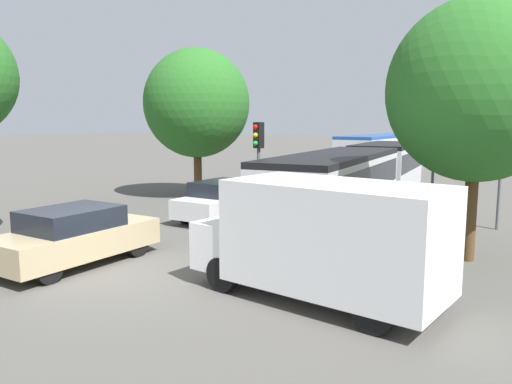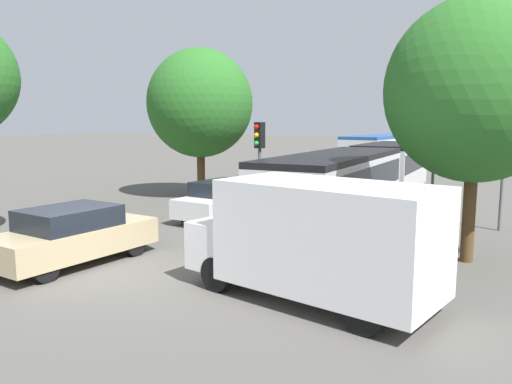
% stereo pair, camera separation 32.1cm
% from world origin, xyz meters
% --- Properties ---
extents(ground_plane, '(200.00, 200.00, 0.00)m').
position_xyz_m(ground_plane, '(0.00, 0.00, 0.00)').
color(ground_plane, '#4F4C47').
extents(articulated_bus, '(3.21, 16.05, 2.37)m').
position_xyz_m(articulated_bus, '(1.91, 11.33, 1.37)').
color(articulated_bus, silver).
rests_on(articulated_bus, ground).
extents(city_bus_rear, '(3.16, 11.60, 2.47)m').
position_xyz_m(city_bus_rear, '(-1.67, 27.53, 1.43)').
color(city_bus_rear, silver).
rests_on(city_bus_rear, ground).
extents(queued_car_tan, '(1.91, 4.10, 1.40)m').
position_xyz_m(queued_car_tan, '(-1.66, 0.25, 0.71)').
color(queued_car_tan, tan).
rests_on(queued_car_tan, ground).
extents(queued_car_white, '(1.88, 4.04, 1.38)m').
position_xyz_m(queued_car_white, '(-1.54, 6.68, 0.70)').
color(queued_car_white, white).
rests_on(queued_car_white, ground).
extents(queued_car_red, '(2.06, 4.44, 1.51)m').
position_xyz_m(queued_car_red, '(-1.91, 12.75, 0.77)').
color(queued_car_red, '#B21E19').
rests_on(queued_car_red, ground).
extents(white_van, '(5.25, 2.72, 2.31)m').
position_xyz_m(white_van, '(4.46, 0.91, 1.24)').
color(white_van, white).
rests_on(white_van, ground).
extents(traffic_light, '(0.38, 0.40, 3.40)m').
position_xyz_m(traffic_light, '(-0.56, 7.39, 2.50)').
color(traffic_light, '#56595E').
rests_on(traffic_light, ground).
extents(no_entry_sign, '(0.70, 0.08, 2.82)m').
position_xyz_m(no_entry_sign, '(5.37, 6.96, 1.88)').
color(no_entry_sign, '#56595E').
rests_on(no_entry_sign, ground).
extents(direction_sign_post, '(0.33, 1.38, 3.60)m').
position_xyz_m(direction_sign_post, '(6.97, 9.55, 2.57)').
color(direction_sign_post, '#56595E').
rests_on(direction_sign_post, ground).
extents(tree_left_mid, '(4.70, 4.70, 6.63)m').
position_xyz_m(tree_left_mid, '(-5.42, 10.52, 4.21)').
color(tree_left_mid, '#51381E').
rests_on(tree_left_mid, ground).
extents(tree_right_near, '(4.29, 4.29, 6.36)m').
position_xyz_m(tree_right_near, '(6.58, 5.26, 4.16)').
color(tree_right_near, '#51381E').
rests_on(tree_right_near, ground).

